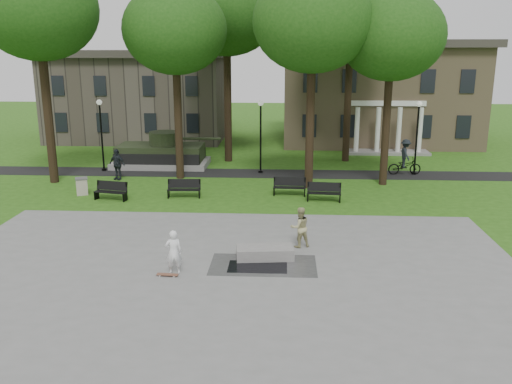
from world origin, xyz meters
The scene contains 27 objects.
ground centered at (0.00, 0.00, 0.00)m, with size 120.00×120.00×0.00m, color #275013.
plaza centered at (0.00, -5.00, 0.01)m, with size 22.00×16.00×0.02m, color gray.
footpath centered at (0.00, 12.00, 0.01)m, with size 44.00×2.60×0.01m, color black.
building_right centered at (10.00, 26.00, 4.34)m, with size 17.00×12.00×8.60m.
building_left centered at (-11.00, 26.50, 3.60)m, with size 15.00×10.00×7.20m, color #4C443D.
tree_0 centered at (-12.00, 9.00, 10.03)m, with size 6.80×6.80×12.97m.
tree_1 centered at (-4.50, 10.50, 8.95)m, with size 6.20×6.20×11.63m.
tree_2 centered at (3.50, 8.50, 9.32)m, with size 6.60×6.60×12.16m.
tree_3 centered at (8.00, 9.50, 8.60)m, with size 6.00×6.00×11.19m.
tree_4 centered at (-2.00, 16.00, 10.39)m, with size 7.20×7.20×13.50m.
tree_5 centered at (6.50, 16.50, 9.67)m, with size 6.40×6.40×12.44m.
lamp_left centered at (-10.00, 12.30, 2.79)m, with size 0.36×0.36×4.73m.
lamp_mid centered at (0.50, 12.30, 2.79)m, with size 0.36×0.36×4.73m.
lamp_right centered at (10.50, 12.30, 2.79)m, with size 0.36×0.36×4.73m.
tank_monument centered at (-6.46, 14.00, 0.86)m, with size 7.45×3.40×2.40m.
puddle centered at (1.12, -3.72, 0.02)m, with size 2.20×1.20×0.00m, color black.
concrete_block centered at (1.36, -2.79, 0.24)m, with size 2.20×1.00×0.45m, color gray.
skateboard centered at (-2.07, -4.73, 0.06)m, with size 0.78×0.20×0.07m, color brown.
skateboarder centered at (-1.87, -4.48, 0.84)m, with size 0.60×0.39×1.65m, color white.
friend_watching centered at (2.73, -1.48, 0.86)m, with size 0.82×0.64×1.69m, color tan.
pedestrian_walker centered at (-8.32, 9.87, 0.97)m, with size 1.13×0.47×1.94m, color black.
cyclist centered at (9.85, 12.24, 0.94)m, with size 2.19×1.26×2.31m.
park_bench_0 centered at (-7.27, 5.25, 0.52)m, with size 1.85×0.88×1.00m.
park_bench_1 centered at (-3.41, 5.95, 0.52)m, with size 1.82×0.61×1.00m.
park_bench_2 centered at (2.37, 6.73, 0.52)m, with size 1.82×0.61×1.00m.
park_bench_3 centered at (4.20, 5.61, 0.52)m, with size 1.83×0.66×1.00m.
trash_bin centered at (-9.23, 6.22, 0.49)m, with size 0.86×0.86×0.96m.
Camera 1 is at (2.07, -22.53, 7.91)m, focal length 38.00 mm.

